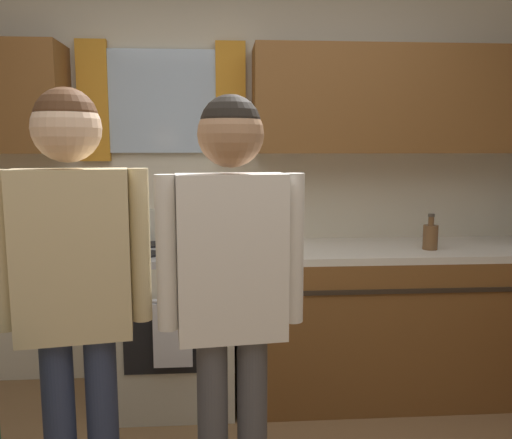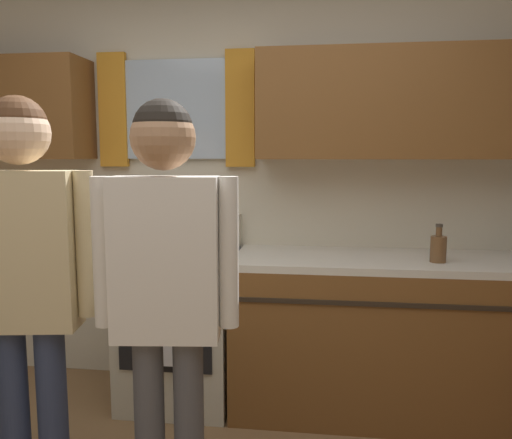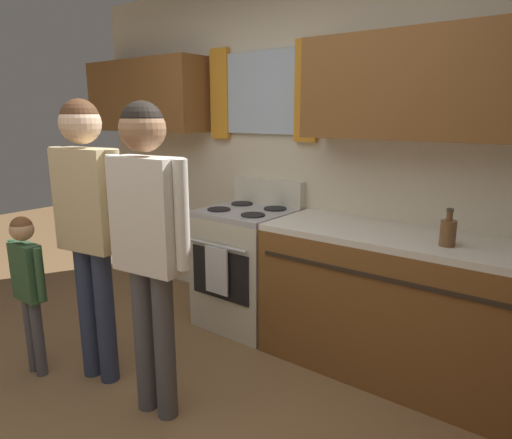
# 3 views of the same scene
# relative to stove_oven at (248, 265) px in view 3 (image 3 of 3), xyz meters

# --- Properties ---
(back_wall_unit) EXTENTS (4.60, 0.42, 2.60)m
(back_wall_unit) POSITION_rel_stove_oven_xyz_m (0.44, 0.28, 1.00)
(back_wall_unit) COLOR beige
(back_wall_unit) RESTS_ON ground
(kitchen_counter_run) EXTENTS (2.35, 2.15, 0.90)m
(kitchen_counter_run) POSITION_rel_stove_oven_xyz_m (1.85, -0.43, -0.02)
(kitchen_counter_run) COLOR brown
(kitchen_counter_run) RESTS_ON ground
(stove_oven) EXTENTS (0.64, 0.67, 1.10)m
(stove_oven) POSITION_rel_stove_oven_xyz_m (0.00, 0.00, 0.00)
(stove_oven) COLOR beige
(stove_oven) RESTS_ON ground
(bottle_squat_brown) EXTENTS (0.08, 0.08, 0.21)m
(bottle_squat_brown) POSITION_rel_stove_oven_xyz_m (1.45, -0.10, 0.51)
(bottle_squat_brown) COLOR brown
(bottle_squat_brown) RESTS_ON kitchen_counter_run
(adult_holding_child) EXTENTS (0.51, 0.23, 1.68)m
(adult_holding_child) POSITION_rel_stove_oven_xyz_m (-0.25, -1.15, 0.59)
(adult_holding_child) COLOR #2D3856
(adult_holding_child) RESTS_ON ground
(adult_in_plaid) EXTENTS (0.51, 0.22, 1.65)m
(adult_in_plaid) POSITION_rel_stove_oven_xyz_m (0.29, -1.17, 0.57)
(adult_in_plaid) COLOR #4C4C51
(adult_in_plaid) RESTS_ON ground
(small_child) EXTENTS (0.34, 0.14, 1.01)m
(small_child) POSITION_rel_stove_oven_xyz_m (-0.61, -1.37, 0.17)
(small_child) COLOR #4C4C56
(small_child) RESTS_ON ground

